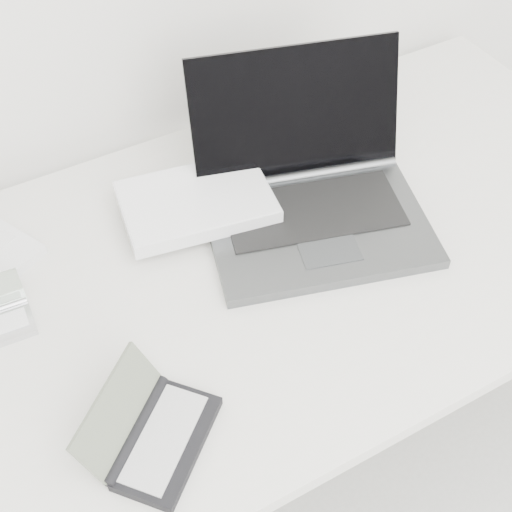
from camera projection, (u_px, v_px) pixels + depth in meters
desk at (260, 275)px, 1.31m from camera, size 1.60×0.80×0.73m
laptop_large at (277, 197)px, 1.32m from camera, size 0.58×0.46×0.26m
pda_silver at (3, 316)px, 1.16m from camera, size 0.10×0.10×0.07m
palmtop_charcoal at (154, 434)px, 1.02m from camera, size 0.23×0.23×0.09m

